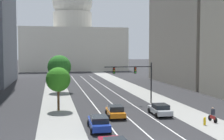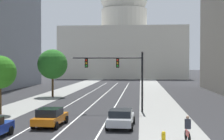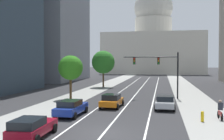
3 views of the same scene
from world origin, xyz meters
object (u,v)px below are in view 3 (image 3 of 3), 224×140
(traffic_signal_mast, at_px, (160,66))
(cyclist, at_px, (220,110))
(car_silver, at_px, (165,102))
(fire_hydrant, at_px, (202,116))
(street_tree_mid_left, at_px, (71,68))
(car_blue, at_px, (71,107))
(capitol_building, at_px, (153,43))
(street_tree_near_left, at_px, (103,62))
(car_crimson, at_px, (32,127))
(car_orange, at_px, (112,101))

(traffic_signal_mast, distance_m, cyclist, 14.45)
(car_silver, bearing_deg, cyclist, -132.82)
(fire_hydrant, height_order, cyclist, cyclist)
(traffic_signal_mast, height_order, street_tree_mid_left, traffic_signal_mast)
(car_blue, bearing_deg, capitol_building, -1.09)
(street_tree_near_left, bearing_deg, car_crimson, -84.93)
(car_silver, relative_size, car_orange, 1.03)
(cyclist, bearing_deg, car_crimson, 117.82)
(car_orange, xyz_separation_m, traffic_signal_mast, (5.15, 8.40, 3.71))
(car_orange, height_order, traffic_signal_mast, traffic_signal_mast)
(traffic_signal_mast, height_order, fire_hydrant, traffic_signal_mast)
(fire_hydrant, bearing_deg, capitol_building, 94.30)
(capitol_building, relative_size, car_blue, 8.78)
(car_silver, distance_m, car_orange, 5.78)
(traffic_signal_mast, xyz_separation_m, fire_hydrant, (3.64, -14.07, -4.00))
(car_silver, xyz_separation_m, car_orange, (-5.78, -0.01, 0.01))
(car_orange, xyz_separation_m, cyclist, (10.42, -4.56, 0.09))
(street_tree_near_left, distance_m, street_tree_mid_left, 17.73)
(street_tree_mid_left, bearing_deg, car_orange, -40.01)
(capitol_building, relative_size, car_crimson, 9.51)
(car_silver, xyz_separation_m, fire_hydrant, (3.00, -5.68, -0.29))
(capitol_building, distance_m, cyclist, 97.63)
(traffic_signal_mast, relative_size, street_tree_near_left, 1.03)
(capitol_building, bearing_deg, cyclist, -84.68)
(capitol_building, relative_size, car_orange, 9.75)
(car_silver, distance_m, cyclist, 6.51)
(car_silver, bearing_deg, car_crimson, 147.92)
(car_blue, xyz_separation_m, cyclist, (13.31, 0.67, 0.08))
(capitol_building, height_order, street_tree_near_left, capitol_building)
(car_blue, xyz_separation_m, traffic_signal_mast, (8.04, 13.63, 3.70))
(car_crimson, height_order, cyclist, cyclist)
(car_crimson, relative_size, street_tree_mid_left, 0.75)
(traffic_signal_mast, relative_size, street_tree_mid_left, 1.27)
(fire_hydrant, xyz_separation_m, cyclist, (1.64, 1.11, 0.39))
(car_silver, bearing_deg, fire_hydrant, -150.41)
(car_orange, bearing_deg, car_crimson, 170.06)
(car_blue, relative_size, street_tree_mid_left, 0.81)
(car_blue, distance_m, car_silver, 10.13)
(capitol_building, height_order, cyclist, capitol_building)
(capitol_building, bearing_deg, car_crimson, -92.36)
(fire_hydrant, bearing_deg, traffic_signal_mast, 104.49)
(fire_hydrant, bearing_deg, street_tree_near_left, 117.15)
(car_silver, bearing_deg, capitol_building, 4.42)
(car_crimson, bearing_deg, car_orange, -14.44)
(car_blue, distance_m, cyclist, 13.33)
(capitol_building, xyz_separation_m, traffic_signal_mast, (3.70, -83.46, -8.80))
(car_silver, relative_size, street_tree_mid_left, 0.75)
(car_silver, xyz_separation_m, street_tree_mid_left, (-12.50, 5.64, 3.47))
(car_crimson, xyz_separation_m, street_tree_near_left, (-3.22, 36.28, 4.22))
(car_crimson, bearing_deg, car_blue, -1.81)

